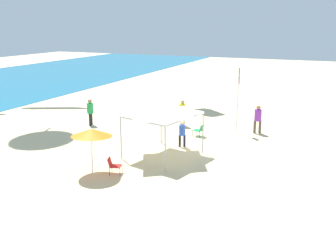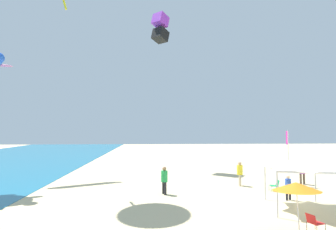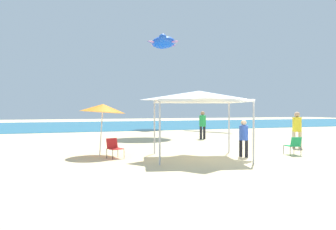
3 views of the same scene
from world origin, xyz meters
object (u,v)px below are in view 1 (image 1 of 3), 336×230
Objects in this scene: person_near_umbrella at (258,117)px; folding_chair_facing_ocean at (199,129)px; folding_chair_left_of_tent at (113,165)px; banner_flag at (238,94)px; person_watching_sky at (90,110)px; beach_umbrella at (92,133)px; canopy_tent at (163,111)px; person_kite_handler at (182,132)px; person_by_tent at (182,111)px.

folding_chair_facing_ocean is at bearing 18.63° from person_near_umbrella.
banner_flag is at bearing -40.47° from folding_chair_left_of_tent.
person_watching_sky is at bearing 103.60° from banner_flag.
folding_chair_left_of_tent is at bearing -70.99° from beach_umbrella.
canopy_tent is 2.65× the size of person_kite_handler.
person_near_umbrella is at bearing -75.96° from banner_flag.
canopy_tent is 1.79× the size of beach_umbrella.
canopy_tent is 5.13× the size of folding_chair_left_of_tent.
beach_umbrella is 6.21m from person_kite_handler.
folding_chair_left_of_tent is 9.66m from person_by_tent.
person_near_umbrella is 11.80m from person_watching_sky.
person_near_umbrella is (0.28, -5.30, 0.01)m from person_by_tent.
banner_flag is 5.18m from person_kite_handler.
person_near_umbrella is at bearing 28.51° from person_kite_handler.
banner_flag is (9.58, -3.77, 2.19)m from folding_chair_left_of_tent.
beach_umbrella reaches higher than person_watching_sky.
canopy_tent is at bearing -29.62° from beach_umbrella.
person_near_umbrella is at bearing -31.05° from canopy_tent.
person_near_umbrella is 1.22× the size of person_kite_handler.
person_watching_sky is (-2.45, 10.14, -1.54)m from banner_flag.
canopy_tent is 2.18× the size of person_near_umbrella.
person_by_tent is at bearing -17.77° from folding_chair_left_of_tent.
person_by_tent is 6.65m from person_watching_sky.
person_watching_sky reaches higher than folding_chair_facing_ocean.
person_near_umbrella reaches higher than folding_chair_left_of_tent.
banner_flag is (6.24, -2.63, 0.12)m from canopy_tent.
folding_chair_left_of_tent is 11.17m from person_near_umbrella.
banner_flag is at bearing -1.60° from person_near_umbrella.
canopy_tent is at bearing 157.16° from banner_flag.
person_by_tent is at bearing -12.61° from person_near_umbrella.
person_by_tent is (9.96, -0.74, -0.96)m from beach_umbrella.
person_near_umbrella reaches higher than person_by_tent.
banner_flag is (9.91, -4.71, 0.58)m from beach_umbrella.
person_near_umbrella is (9.92, -5.10, 0.65)m from folding_chair_left_of_tent.
canopy_tent is 2.53m from person_kite_handler.
folding_chair_left_of_tent is at bearing 47.16° from person_near_umbrella.
person_watching_sky reaches higher than folding_chair_left_of_tent.
person_watching_sky is at bearing -77.93° from folding_chair_facing_ocean.
person_watching_sky is at bearing -1.98° from person_near_umbrella.
person_kite_handler is (5.25, -1.53, 0.45)m from folding_chair_left_of_tent.
person_near_umbrella is (10.24, -6.04, -0.96)m from beach_umbrella.
person_watching_sky is 1.22× the size of person_kite_handler.
canopy_tent is 2.18× the size of person_watching_sky.
person_near_umbrella is at bearing 132.64° from folding_chair_facing_ocean.
beach_umbrella is at bearing -164.98° from person_watching_sky.
folding_chair_left_of_tent is (0.33, -0.94, -1.61)m from beach_umbrella.
banner_flag is at bearing -22.84° from canopy_tent.
banner_flag is at bearing -25.45° from beach_umbrella.
person_kite_handler reaches higher than folding_chair_facing_ocean.
person_by_tent is at bearing -126.41° from folding_chair_facing_ocean.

